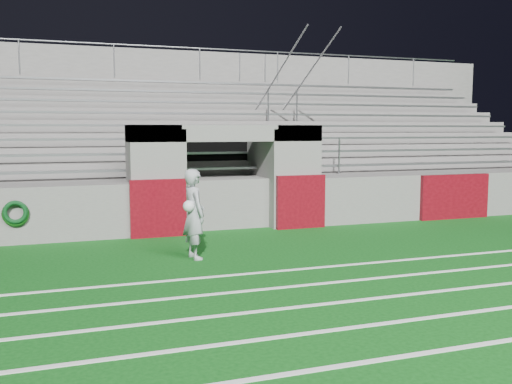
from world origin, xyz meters
name	(u,v)px	position (x,y,z in m)	size (l,w,h in m)	color
ground	(277,258)	(0.00, 0.00, 0.00)	(90.00, 90.00, 0.00)	#0C4911
field_markings	(440,351)	(0.00, -5.00, 0.01)	(28.00, 8.09, 0.01)	white
stadium_structure	(187,161)	(0.00, 7.97, 1.49)	(26.00, 8.48, 5.42)	slate
goalkeeper_with_ball	(194,214)	(-1.53, 0.49, 0.87)	(0.51, 0.69, 1.74)	#9FA3A8
hose_coil	(15,213)	(-4.86, 2.93, 0.71)	(0.56, 0.15, 0.57)	#0D450F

